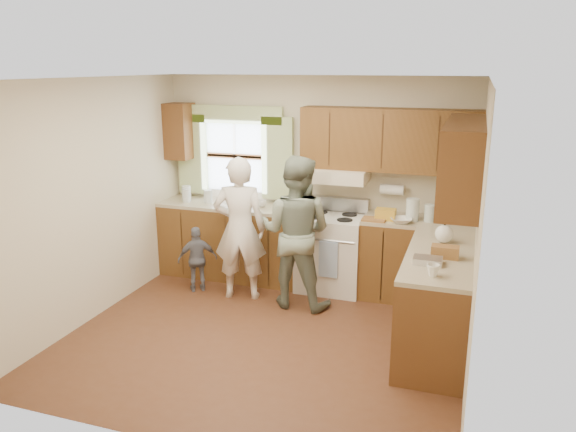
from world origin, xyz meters
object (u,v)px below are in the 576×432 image
(woman_left, at_px, (240,229))
(woman_right, at_px, (296,232))
(stove, at_px, (332,251))
(child, at_px, (198,259))

(woman_left, relative_size, woman_right, 0.97)
(stove, bearing_deg, child, -158.44)
(stove, relative_size, child, 1.36)
(stove, distance_m, woman_left, 1.15)
(woman_left, bearing_deg, woman_right, 166.33)
(stove, distance_m, child, 1.59)
(woman_left, height_order, child, woman_left)
(woman_left, relative_size, child, 2.09)
(stove, xyz_separation_m, child, (-1.48, -0.59, -0.07))
(woman_right, xyz_separation_m, child, (-1.22, 0.00, -0.45))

